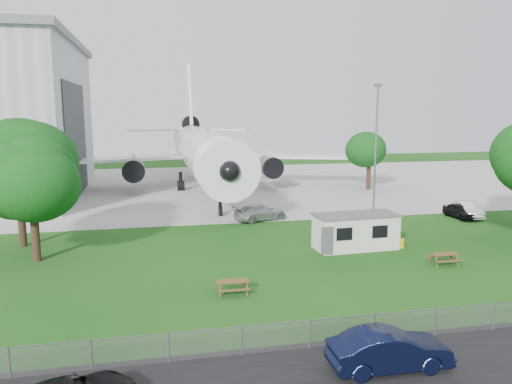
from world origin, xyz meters
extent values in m
plane|color=#275B1C|center=(0.00, 0.00, 0.00)|extent=(160.00, 160.00, 0.00)
cube|color=#B7B7B2|center=(0.00, 38.00, 0.01)|extent=(120.00, 46.00, 0.03)
cube|color=#2D3033|center=(-16.93, 33.00, 6.75)|extent=(0.16, 16.00, 12.96)
cylinder|color=white|center=(-2.00, 34.00, 5.10)|extent=(5.40, 34.00, 5.40)
cone|color=white|center=(-2.00, 15.00, 5.10)|extent=(5.40, 5.50, 5.40)
cone|color=white|center=(-2.00, 55.00, 5.90)|extent=(4.86, 9.00, 4.86)
cube|color=white|center=(-14.50, 37.20, 3.90)|extent=(21.36, 10.77, 0.36)
cube|color=white|center=(10.50, 37.20, 3.90)|extent=(21.36, 10.77, 0.36)
cube|color=white|center=(-2.00, 55.00, 11.60)|extent=(0.46, 9.96, 12.17)
cylinder|color=#515459|center=(-10.50, 33.50, 3.00)|extent=(2.50, 4.20, 2.50)
cylinder|color=#515459|center=(6.50, 33.50, 3.00)|extent=(2.50, 4.20, 2.50)
cylinder|color=#515459|center=(-2.00, 54.00, 7.90)|extent=(2.60, 4.50, 2.60)
cylinder|color=black|center=(-2.00, 18.50, 1.20)|extent=(0.36, 0.36, 2.40)
cylinder|color=black|center=(-4.80, 35.00, 1.20)|extent=(0.44, 0.44, 2.40)
cylinder|color=black|center=(0.80, 35.00, 1.20)|extent=(0.44, 0.44, 2.40)
cube|color=silver|center=(6.23, 4.92, 1.25)|extent=(6.12, 2.82, 2.50)
cube|color=#59595B|center=(6.23, 4.92, 2.56)|extent=(6.34, 3.03, 0.12)
cylinder|color=gold|center=(9.63, 4.32, 0.35)|extent=(0.50, 0.50, 0.70)
cube|color=gray|center=(0.00, -9.50, 0.00)|extent=(58.00, 0.04, 1.30)
cylinder|color=slate|center=(8.20, 6.20, 6.00)|extent=(0.16, 0.16, 12.00)
cylinder|color=#382619|center=(-18.12, 10.70, 1.87)|extent=(0.56, 0.56, 3.74)
sphere|color=#135D12|center=(-18.12, 10.70, 6.44)|extent=(7.48, 7.48, 7.48)
cylinder|color=#382619|center=(-16.30, 6.53, 1.62)|extent=(0.56, 0.56, 3.24)
sphere|color=#135D12|center=(-16.30, 6.53, 5.59)|extent=(6.28, 6.28, 6.28)
cylinder|color=#382619|center=(19.05, 30.76, 1.52)|extent=(0.56, 0.56, 3.04)
sphere|color=#135D12|center=(19.05, 30.76, 5.23)|extent=(5.52, 5.52, 5.52)
imported|color=black|center=(0.52, -11.83, 0.80)|extent=(4.89, 1.75, 1.61)
imported|color=black|center=(20.20, 12.64, 0.69)|extent=(1.68, 4.05, 1.37)
imported|color=white|center=(21.15, 12.82, 0.75)|extent=(2.68, 4.81, 1.50)
imported|color=#ABAEB2|center=(1.37, 15.69, 0.74)|extent=(5.48, 3.51, 1.48)
camera|label=1|loc=(-8.47, -28.76, 10.20)|focal=35.00mm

